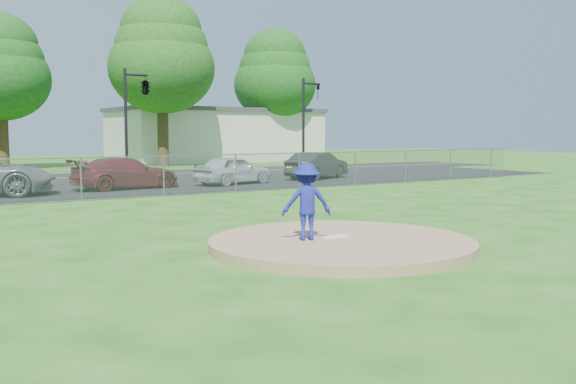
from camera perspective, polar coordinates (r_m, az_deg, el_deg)
name	(u,v)px	position (r m, az deg, el deg)	size (l,w,h in m)	color
ground	(159,203)	(21.86, -11.44, -0.97)	(120.00, 120.00, 0.00)	#205612
pitchers_mound	(341,244)	(13.13, 4.75, -4.60)	(5.40, 5.40, 0.20)	#977752
pitching_rubber	(335,236)	(13.27, 4.22, -3.96)	(0.60, 0.15, 0.04)	white
chain_link_fence	(137,177)	(23.66, -13.24, 1.29)	(40.00, 0.06, 1.50)	gray
parking_lot	(101,189)	(27.99, -16.30, 0.29)	(50.00, 8.00, 0.01)	black
street	(58,178)	(35.23, -19.78, 1.18)	(60.00, 7.00, 0.01)	black
commercial_building	(215,135)	(53.84, -6.48, 5.08)	(16.40, 9.40, 4.30)	beige
tree_center	(0,67)	(44.97, -24.24, 10.11)	(6.16, 6.16, 9.84)	#3D2916
tree_right	(162,55)	(45.81, -11.17, 11.86)	(7.28, 7.28, 11.63)	#3A2815
tree_far_right	(275,75)	(53.36, -1.16, 10.38)	(6.72, 6.72, 10.74)	#372714
traffic_signal_center	(143,89)	(34.44, -12.74, 8.95)	(1.42, 2.48, 5.60)	black
traffic_signal_right	(307,116)	(39.13, 1.67, 6.80)	(1.28, 0.20, 5.60)	black
pitcher	(307,202)	(12.87, 1.66, -0.88)	(0.99, 0.57, 1.54)	navy
parked_car_darkred	(126,173)	(27.60, -14.21, 1.64)	(1.83, 4.50, 1.31)	maroon
parked_car_pearl	(233,170)	(29.23, -4.90, 1.98)	(1.54, 3.82, 1.30)	silver
parked_car_charcoal	(317,165)	(32.57, 2.63, 2.38)	(1.43, 4.11, 1.35)	#232326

